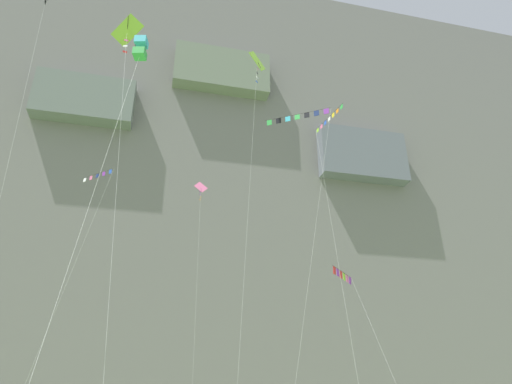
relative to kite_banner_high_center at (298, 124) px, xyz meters
name	(u,v)px	position (x,y,z in m)	size (l,w,h in m)	color
cliff_face	(207,183)	(-4.10, 38.99, 12.10)	(180.00, 27.63, 76.34)	slate
kite_banner_high_center	(298,124)	(0.00, 0.00, 0.00)	(5.77, 5.78, 27.36)	black
kite_banner_front_field	(344,278)	(3.99, 1.31, -14.43)	(4.18, 6.16, 12.25)	black
kite_diamond_mid_left	(200,202)	(-8.20, 7.33, -5.85)	(1.43, 2.19, 22.68)	pink
kite_box_mid_center	(140,50)	(-13.86, -15.96, -8.09)	(1.89, 4.76, 18.73)	#38B2D1
kite_delta_upper_mid	(44,14)	(-21.97, -6.61, 2.11)	(2.81, 4.26, 29.46)	black
kite_diamond_upper_left	(127,34)	(-15.67, -8.09, 0.08)	(3.48, 6.25, 27.91)	#8CCC33
kite_diamond_low_center	(257,66)	(-4.07, -0.16, 6.18)	(3.31, 3.83, 34.22)	#8CCC33
kite_banner_far_left	(92,193)	(-18.65, 7.60, -5.86)	(4.60, 3.94, 22.56)	black
kite_banner_upper_right	(331,144)	(0.55, -6.00, -5.70)	(0.77, 4.15, 22.97)	black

